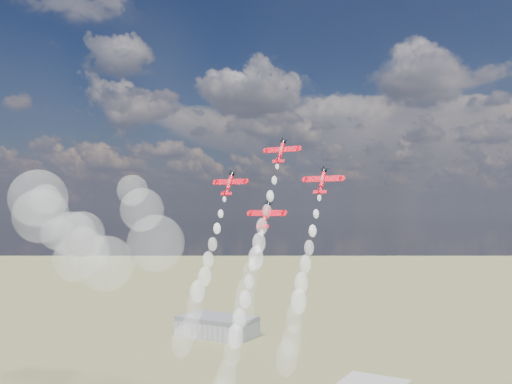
{
  "coord_description": "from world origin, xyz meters",
  "views": [
    {
      "loc": [
        82.21,
        -120.99,
        83.0
      ],
      "look_at": [
        1.8,
        19.37,
        88.65
      ],
      "focal_mm": 38.0,
      "sensor_mm": 36.0,
      "label": 1
    }
  ],
  "objects_px": {
    "plane_slot": "(266,215)",
    "hangar": "(217,326)",
    "plane_lead": "(281,151)",
    "plane_right": "(322,181)",
    "plane_left": "(229,183)"
  },
  "relations": [
    {
      "from": "plane_slot",
      "to": "hangar",
      "type": "bearing_deg",
      "value": 127.65
    },
    {
      "from": "plane_lead",
      "to": "plane_right",
      "type": "bearing_deg",
      "value": -17.61
    },
    {
      "from": "plane_lead",
      "to": "plane_left",
      "type": "height_order",
      "value": "plane_lead"
    },
    {
      "from": "plane_slot",
      "to": "plane_lead",
      "type": "bearing_deg",
      "value": 90.0
    },
    {
      "from": "hangar",
      "to": "plane_left",
      "type": "height_order",
      "value": "plane_left"
    },
    {
      "from": "hangar",
      "to": "plane_right",
      "type": "height_order",
      "value": "plane_right"
    },
    {
      "from": "plane_left",
      "to": "plane_slot",
      "type": "distance_m",
      "value": 18.83
    },
    {
      "from": "plane_lead",
      "to": "plane_left",
      "type": "bearing_deg",
      "value": -162.39
    },
    {
      "from": "plane_left",
      "to": "plane_right",
      "type": "bearing_deg",
      "value": 0.0
    },
    {
      "from": "plane_slot",
      "to": "plane_right",
      "type": "bearing_deg",
      "value": 17.61
    },
    {
      "from": "plane_right",
      "to": "plane_slot",
      "type": "distance_m",
      "value": 18.83
    },
    {
      "from": "plane_lead",
      "to": "plane_slot",
      "type": "bearing_deg",
      "value": -90.0
    },
    {
      "from": "hangar",
      "to": "plane_right",
      "type": "bearing_deg",
      "value": -48.3
    },
    {
      "from": "plane_left",
      "to": "plane_slot",
      "type": "bearing_deg",
      "value": -17.61
    },
    {
      "from": "plane_lead",
      "to": "plane_slot",
      "type": "distance_m",
      "value": 21.6
    }
  ]
}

